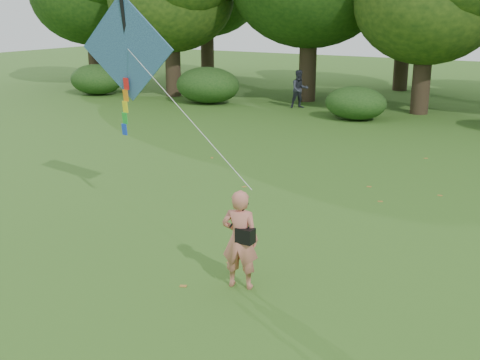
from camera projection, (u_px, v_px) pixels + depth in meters
The scene contains 7 objects.
ground at pixel (230, 306), 9.76m from camera, with size 100.00×100.00×0.00m, color #265114.
man_kite_flyer at pixel (240, 239), 10.23m from camera, with size 0.64×0.42×1.75m, color #CE7361.
bystander_left at pixel (299, 89), 28.60m from camera, with size 0.88×0.68×1.80m, color #292C37.
crossbody_bag at pixel (245, 235), 10.11m from camera, with size 0.43×0.20×0.70m.
flying_kite at pixel (127, 51), 13.02m from camera, with size 5.42×2.32×3.18m.
shrub_band at pixel (437, 104), 24.50m from camera, with size 39.15×3.22×1.88m.
fallen_leaves at pixel (319, 203), 14.89m from camera, with size 10.29×15.18×0.01m.
Camera 1 is at (4.55, -7.54, 4.69)m, focal length 45.00 mm.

